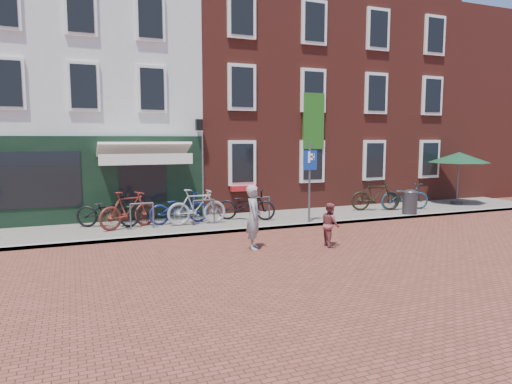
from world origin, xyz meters
name	(u,v)px	position (x,y,z in m)	size (l,w,h in m)	color
ground	(260,231)	(0.00, 0.00, 0.00)	(80.00, 80.00, 0.00)	brown
sidewalk	(270,219)	(1.00, 1.50, 0.05)	(24.00, 3.00, 0.10)	slate
building_stucco	(81,99)	(-5.00, 7.00, 4.50)	(8.00, 8.00, 9.00)	silver
building_brick_mid	(242,93)	(2.00, 7.00, 5.00)	(6.00, 8.00, 10.00)	maroon
building_brick_right	(352,98)	(8.00, 7.00, 5.00)	(6.00, 8.00, 10.00)	maroon
filler_right	(449,110)	(14.50, 7.00, 4.50)	(7.00, 8.00, 9.00)	maroon
litter_bin	(410,200)	(6.21, 0.30, 0.62)	(0.54, 0.54, 1.00)	#3D3D40
parking_sign	(310,171)	(1.91, 0.24, 1.82)	(0.50, 0.08, 2.71)	#4C4C4F
parasol	(459,155)	(10.00, 1.74, 2.19)	(2.51, 2.51, 2.34)	#4C4C4F
woman	(254,217)	(-1.08, -2.19, 0.85)	(0.62, 0.41, 1.70)	gray
boy	(330,224)	(0.97, -2.65, 0.60)	(0.58, 0.45, 1.19)	brown
bicycle_0	(108,211)	(-4.47, 1.90, 0.63)	(0.71, 2.02, 1.06)	black
bicycle_1	(128,210)	(-3.89, 1.43, 0.69)	(0.55, 1.96, 1.18)	maroon
bicycle_2	(179,208)	(-2.23, 1.64, 0.63)	(0.71, 2.02, 1.06)	navy
bicycle_3	(197,207)	(-1.72, 1.25, 0.69)	(0.55, 1.96, 1.18)	#98989A
bicycle_4	(246,205)	(0.08, 1.45, 0.63)	(0.71, 2.02, 1.06)	black
bicycle_5	(376,196)	(5.55, 1.51, 0.69)	(0.55, 1.96, 1.18)	black
bicycle_6	(405,196)	(6.76, 1.25, 0.63)	(0.71, 2.02, 1.06)	#16374C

